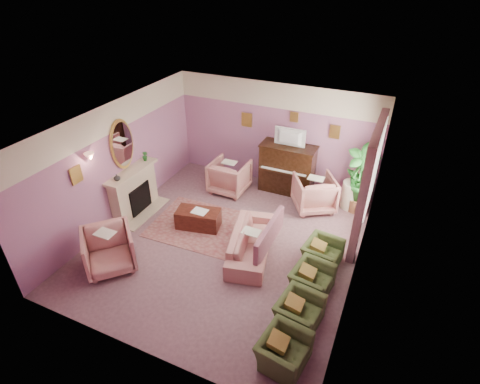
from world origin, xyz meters
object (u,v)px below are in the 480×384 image
at_px(coffee_table, 198,219).
at_px(floral_armchair_right, 314,191).
at_px(side_table, 352,195).
at_px(piano, 287,169).
at_px(floral_armchair_front, 109,248).
at_px(sofa, 251,238).
at_px(olive_chair_d, 323,250).
at_px(olive_chair_b, 300,308).
at_px(olive_chair_a, 284,347).
at_px(television, 289,137).
at_px(floral_armchair_left, 230,175).
at_px(olive_chair_c, 312,276).

xyz_separation_m(coffee_table, floral_armchair_right, (2.24, 1.88, 0.26)).
bearing_deg(side_table, piano, 177.17).
relative_size(floral_armchair_right, floral_armchair_front, 1.00).
xyz_separation_m(sofa, olive_chair_d, (1.46, 0.30, -0.05)).
bearing_deg(olive_chair_b, coffee_table, 150.28).
relative_size(sofa, olive_chair_a, 2.47).
relative_size(television, olive_chair_d, 1.01).
xyz_separation_m(sofa, floral_armchair_right, (0.77, 2.22, 0.09)).
height_order(television, floral_armchair_left, television).
height_order(coffee_table, floral_armchair_left, floral_armchair_left).
bearing_deg(olive_chair_d, piano, 122.91).
xyz_separation_m(sofa, olive_chair_b, (1.46, -1.34, -0.05)).
bearing_deg(side_table, olive_chair_c, -92.95).
distance_m(sofa, floral_armchair_left, 2.60).
relative_size(olive_chair_d, side_table, 1.13).
xyz_separation_m(television, olive_chair_d, (1.59, -2.40, -1.26)).
height_order(floral_armchair_right, olive_chair_d, floral_armchair_right).
xyz_separation_m(television, sofa, (0.13, -2.71, -1.20)).
bearing_deg(olive_chair_c, floral_armchair_right, 104.17).
height_order(olive_chair_c, olive_chair_d, same).
bearing_deg(olive_chair_a, side_table, 88.05).
bearing_deg(olive_chair_a, sofa, 124.06).
bearing_deg(floral_armchair_left, olive_chair_d, -31.25).
bearing_deg(olive_chair_a, olive_chair_d, 90.00).
distance_m(piano, sofa, 2.77).
bearing_deg(floral_armchair_left, floral_armchair_front, -103.87).
bearing_deg(olive_chair_d, television, 123.45).
xyz_separation_m(television, floral_armchair_right, (0.90, -0.49, -1.11)).
distance_m(television, olive_chair_c, 3.81).
relative_size(television, coffee_table, 0.80).
bearing_deg(side_table, olive_chair_a, -91.95).
bearing_deg(olive_chair_c, television, 116.22).
distance_m(olive_chair_d, side_table, 2.37).
relative_size(floral_armchair_front, olive_chair_d, 1.22).
height_order(piano, floral_armchair_front, piano).
height_order(floral_armchair_front, olive_chair_b, floral_armchair_front).
xyz_separation_m(television, coffee_table, (-1.35, -2.37, -1.38)).
bearing_deg(side_table, floral_armchair_left, -169.83).
height_order(coffee_table, side_table, side_table).
bearing_deg(floral_armchair_right, floral_armchair_front, -130.09).
bearing_deg(olive_chair_a, television, 108.08).
distance_m(floral_armchair_left, olive_chair_b, 4.55).
distance_m(piano, side_table, 1.78).
distance_m(television, floral_armchair_front, 4.98).
distance_m(floral_armchair_left, side_table, 3.19).
height_order(coffee_table, olive_chair_a, olive_chair_a).
xyz_separation_m(television, olive_chair_c, (1.59, -3.22, -1.26)).
distance_m(sofa, side_table, 3.12).
xyz_separation_m(floral_armchair_left, side_table, (3.14, 0.56, -0.14)).
xyz_separation_m(olive_chair_c, olive_chair_d, (0.00, 0.82, 0.00)).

